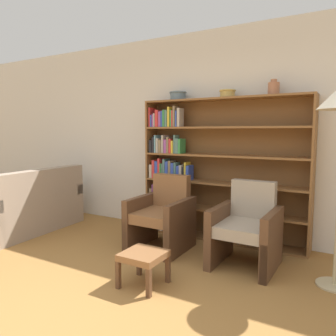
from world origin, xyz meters
TOP-DOWN VIEW (x-y plane):
  - wall_back at (0.00, 2.87)m, footprint 12.00×0.06m
  - bookshelf at (0.03, 2.70)m, footprint 2.18×0.30m
  - bowl_brass at (-0.40, 2.68)m, footprint 0.24×0.24m
  - bowl_cream at (0.30, 2.68)m, footprint 0.20×0.20m
  - vase_tall at (0.86, 2.68)m, footprint 0.13×0.13m
  - couch at (-2.35, 1.69)m, footprint 1.02×1.58m
  - armchair_leather at (-0.27, 2.05)m, footprint 0.64×0.68m
  - armchair_cushioned at (0.77, 2.05)m, footprint 0.65×0.69m
  - footstool at (0.09, 1.11)m, footprint 0.37×0.37m

SIDE VIEW (x-z plane):
  - footstool at x=0.09m, z-range 0.10..0.42m
  - couch at x=-2.35m, z-range -0.14..0.75m
  - armchair_leather at x=-0.27m, z-range -0.04..0.83m
  - armchair_cushioned at x=0.77m, z-range -0.04..0.83m
  - bookshelf at x=0.03m, z-range 0.01..1.85m
  - wall_back at x=0.00m, z-range 0.00..2.75m
  - bowl_cream at x=0.30m, z-range 1.85..1.94m
  - bowl_brass at x=-0.40m, z-range 1.85..1.96m
  - vase_tall at x=0.86m, z-range 1.83..2.01m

